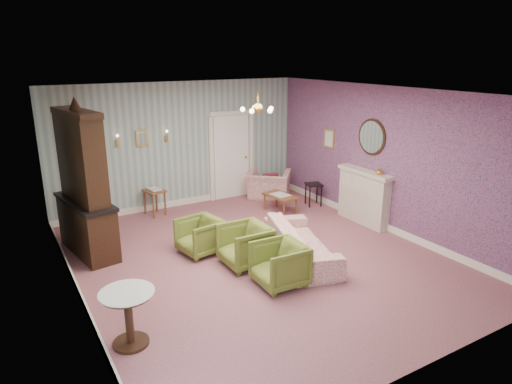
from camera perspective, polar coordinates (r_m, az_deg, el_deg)
floor at (r=8.20m, az=0.22°, el=-8.29°), size 7.00×7.00×0.00m
ceiling at (r=7.44m, az=0.25°, el=12.35°), size 7.00×7.00×0.00m
wall_back at (r=10.77m, az=-9.41°, el=5.79°), size 6.00×0.00×6.00m
wall_front at (r=5.19m, az=20.67°, el=-7.52°), size 6.00×0.00×6.00m
wall_left at (r=6.74m, az=-22.26°, el=-2.08°), size 0.00×7.00×7.00m
wall_right at (r=9.54m, az=15.94°, el=3.92°), size 0.00×7.00×7.00m
wall_right_floral at (r=9.53m, az=15.87°, el=3.91°), size 0.00×7.00×7.00m
door at (r=11.33m, az=-3.11°, el=4.64°), size 1.12×0.12×2.16m
olive_chair_a at (r=7.18m, az=2.95°, el=-8.80°), size 0.72×0.77×0.76m
olive_chair_b at (r=7.81m, az=-1.37°, el=-6.45°), size 0.73×0.77×0.79m
olive_chair_c at (r=8.34m, az=-7.03°, el=-5.28°), size 0.76×0.79×0.72m
sofa_chintz at (r=8.09m, az=5.65°, el=-5.54°), size 1.24×2.21×0.83m
wingback_chair at (r=11.40m, az=1.60°, el=1.48°), size 1.22×1.18×0.90m
dresser at (r=8.53m, az=-20.93°, el=1.43°), size 0.83×1.72×2.76m
fireplace at (r=9.94m, az=13.32°, el=-0.58°), size 0.30×1.40×1.16m
mantel_vase at (r=9.48m, az=15.16°, el=2.55°), size 0.15×0.15×0.15m
oval_mirror at (r=9.71m, az=14.26°, el=6.68°), size 0.04×0.76×0.84m
framed_print at (r=10.74m, az=9.15°, el=6.59°), size 0.04×0.34×0.42m
coffee_table at (r=10.44m, az=3.05°, el=-1.42°), size 0.55×0.86×0.42m
side_table_black at (r=10.94m, az=7.19°, el=-0.32°), size 0.45×0.45×0.54m
pedestal_table at (r=6.04m, az=-15.61°, el=-14.96°), size 0.86×0.86×0.74m
nesting_table at (r=10.47m, az=-12.54°, el=-1.13°), size 0.47×0.55×0.63m
gilt_mirror_back at (r=10.40m, az=-14.03°, el=6.52°), size 0.28×0.06×0.36m
sconce_left at (r=10.24m, az=-16.95°, el=6.13°), size 0.16×0.12×0.30m
sconce_right at (r=10.55m, az=-11.13°, el=6.85°), size 0.16×0.12×0.30m
chandelier at (r=7.46m, az=0.25°, el=10.28°), size 0.56×0.56×0.36m
burgundy_cushion at (r=11.24m, az=1.79°, el=1.41°), size 0.41×0.28×0.39m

